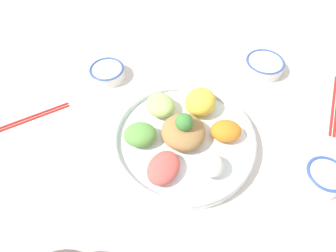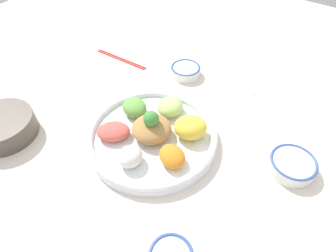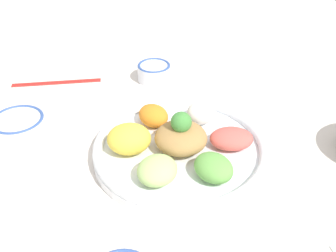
% 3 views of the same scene
% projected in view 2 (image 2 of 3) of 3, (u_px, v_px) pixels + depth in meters
% --- Properties ---
extents(ground_plane, '(2.40, 2.40, 0.00)m').
position_uv_depth(ground_plane, '(160.00, 147.00, 0.77)').
color(ground_plane, silver).
extents(salad_platter, '(0.36, 0.36, 0.11)m').
position_uv_depth(salad_platter, '(153.00, 133.00, 0.77)').
color(salad_platter, white).
rests_on(salad_platter, ground_plane).
extents(rice_bowl_blue, '(0.10, 0.10, 0.03)m').
position_uv_depth(rice_bowl_blue, '(186.00, 70.00, 0.98)').
color(rice_bowl_blue, white).
rests_on(rice_bowl_blue, ground_plane).
extents(sauce_bowl_dark, '(0.12, 0.12, 0.04)m').
position_uv_depth(sauce_bowl_dark, '(292.00, 165.00, 0.70)').
color(sauce_bowl_dark, white).
rests_on(sauce_bowl_dark, ground_plane).
extents(side_serving_bowl, '(0.17, 0.17, 0.06)m').
position_uv_depth(side_serving_bowl, '(3.00, 126.00, 0.78)').
color(side_serving_bowl, '#51473D').
rests_on(side_serving_bowl, ground_plane).
extents(chopsticks_pair_near, '(0.23, 0.03, 0.01)m').
position_uv_depth(chopsticks_pair_near, '(121.00, 59.00, 1.06)').
color(chopsticks_pair_near, red).
rests_on(chopsticks_pair_near, ground_plane).
extents(serving_spoon_main, '(0.11, 0.10, 0.01)m').
position_uv_depth(serving_spoon_main, '(88.00, 85.00, 0.95)').
color(serving_spoon_main, white).
rests_on(serving_spoon_main, ground_plane).
extents(serving_spoon_extra, '(0.13, 0.07, 0.01)m').
position_uv_depth(serving_spoon_extra, '(238.00, 81.00, 0.96)').
color(serving_spoon_extra, white).
rests_on(serving_spoon_extra, ground_plane).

